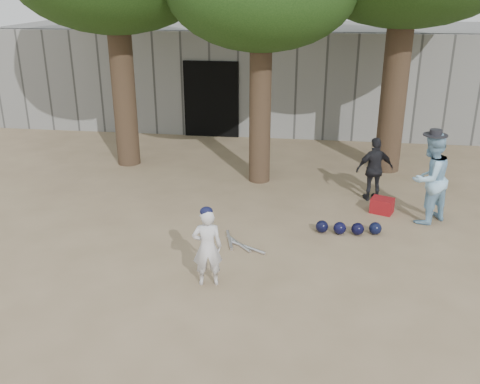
# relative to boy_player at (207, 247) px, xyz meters

# --- Properties ---
(ground) EXTENTS (70.00, 70.00, 0.00)m
(ground) POSITION_rel_boy_player_xyz_m (-0.31, 0.45, -0.61)
(ground) COLOR #937C5E
(ground) RESTS_ON ground
(boy_player) EXTENTS (0.50, 0.38, 1.23)m
(boy_player) POSITION_rel_boy_player_xyz_m (0.00, 0.00, 0.00)
(boy_player) COLOR silver
(boy_player) RESTS_ON ground
(spectator_blue) EXTENTS (1.07, 1.05, 1.74)m
(spectator_blue) POSITION_rel_boy_player_xyz_m (3.67, 2.83, 0.25)
(spectator_blue) COLOR #96C8E8
(spectator_blue) RESTS_ON ground
(spectator_dark) EXTENTS (0.85, 0.53, 1.35)m
(spectator_dark) POSITION_rel_boy_player_xyz_m (2.77, 3.81, 0.06)
(spectator_dark) COLOR black
(spectator_dark) RESTS_ON ground
(red_bag) EXTENTS (0.51, 0.45, 0.30)m
(red_bag) POSITION_rel_boy_player_xyz_m (2.90, 3.13, -0.46)
(red_bag) COLOR maroon
(red_bag) RESTS_ON ground
(back_building) EXTENTS (16.00, 5.24, 3.00)m
(back_building) POSITION_rel_boy_player_xyz_m (-0.31, 10.78, 0.89)
(back_building) COLOR gray
(back_building) RESTS_ON ground
(helmet_row) EXTENTS (1.19, 0.31, 0.23)m
(helmet_row) POSITION_rel_boy_player_xyz_m (2.20, 2.05, -0.50)
(helmet_row) COLOR black
(helmet_row) RESTS_ON ground
(bat_pile) EXTENTS (0.81, 0.80, 0.06)m
(bat_pile) POSITION_rel_boy_player_xyz_m (0.28, 1.33, -0.59)
(bat_pile) COLOR silver
(bat_pile) RESTS_ON ground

